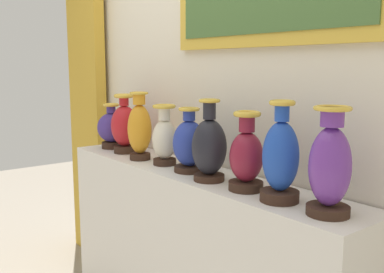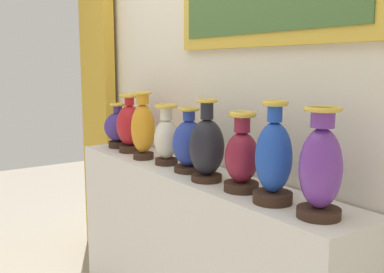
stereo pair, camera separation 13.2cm
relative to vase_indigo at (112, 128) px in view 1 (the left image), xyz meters
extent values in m
cube|color=silver|center=(0.84, 0.01, -0.61)|extent=(2.01, 0.36, 0.95)
cube|color=beige|center=(0.84, 0.25, 0.33)|extent=(3.72, 0.10, 2.83)
cube|color=gold|center=(-0.62, 0.13, 0.15)|extent=(0.47, 0.08, 2.48)
cylinder|color=#382319|center=(0.00, 0.00, -0.11)|extent=(0.13, 0.13, 0.04)
ellipsoid|color=#3F2D7F|center=(0.00, 0.00, 0.00)|extent=(0.18, 0.18, 0.19)
cylinder|color=#3F2D7F|center=(0.00, 0.00, 0.13)|extent=(0.06, 0.06, 0.05)
torus|color=gold|center=(0.00, 0.00, 0.15)|extent=(0.10, 0.10, 0.02)
cylinder|color=#382319|center=(0.19, -0.01, -0.11)|extent=(0.14, 0.14, 0.04)
ellipsoid|color=red|center=(0.19, -0.01, 0.04)|extent=(0.17, 0.17, 0.25)
cylinder|color=red|center=(0.19, -0.01, 0.19)|extent=(0.06, 0.06, 0.06)
torus|color=gold|center=(0.19, -0.01, 0.22)|extent=(0.12, 0.12, 0.02)
cylinder|color=#382319|center=(0.42, -0.05, -0.11)|extent=(0.12, 0.12, 0.04)
ellipsoid|color=orange|center=(0.42, -0.05, 0.04)|extent=(0.14, 0.14, 0.28)
cylinder|color=orange|center=(0.42, -0.05, 0.22)|extent=(0.07, 0.07, 0.06)
torus|color=gold|center=(0.42, -0.05, 0.25)|extent=(0.11, 0.11, 0.01)
cylinder|color=#382319|center=(0.62, -0.01, -0.12)|extent=(0.12, 0.12, 0.03)
ellipsoid|color=beige|center=(0.62, -0.01, 0.01)|extent=(0.13, 0.13, 0.21)
cylinder|color=beige|center=(0.62, -0.01, 0.15)|extent=(0.06, 0.06, 0.07)
torus|color=gold|center=(0.62, -0.01, 0.19)|extent=(0.12, 0.12, 0.02)
cylinder|color=#382319|center=(0.84, -0.01, -0.12)|extent=(0.15, 0.15, 0.03)
ellipsoid|color=#263899|center=(0.84, -0.01, 0.01)|extent=(0.17, 0.17, 0.23)
cylinder|color=#263899|center=(0.84, -0.01, 0.16)|extent=(0.06, 0.06, 0.06)
torus|color=gold|center=(0.84, -0.01, 0.19)|extent=(0.11, 0.11, 0.02)
cylinder|color=#382319|center=(1.04, -0.05, -0.12)|extent=(0.15, 0.15, 0.03)
ellipsoid|color=black|center=(1.04, -0.05, 0.03)|extent=(0.16, 0.16, 0.26)
cylinder|color=black|center=(1.04, -0.05, 0.20)|extent=(0.06, 0.06, 0.09)
torus|color=gold|center=(1.04, -0.05, 0.24)|extent=(0.10, 0.10, 0.02)
cylinder|color=#382319|center=(1.26, -0.03, -0.11)|extent=(0.15, 0.15, 0.04)
ellipsoid|color=maroon|center=(1.26, -0.03, 0.01)|extent=(0.15, 0.15, 0.22)
cylinder|color=maroon|center=(1.26, -0.03, 0.16)|extent=(0.07, 0.07, 0.08)
torus|color=gold|center=(1.26, -0.03, 0.20)|extent=(0.12, 0.12, 0.02)
cylinder|color=#382319|center=(1.46, -0.04, -0.11)|extent=(0.16, 0.16, 0.04)
ellipsoid|color=#1E47B2|center=(1.46, -0.04, 0.05)|extent=(0.14, 0.14, 0.28)
cylinder|color=#1E47B2|center=(1.46, -0.04, 0.22)|extent=(0.06, 0.06, 0.07)
torus|color=gold|center=(1.46, -0.04, 0.26)|extent=(0.10, 0.10, 0.02)
cylinder|color=#382319|center=(1.68, -0.03, -0.11)|extent=(0.16, 0.16, 0.03)
ellipsoid|color=#6B3393|center=(1.68, -0.03, 0.05)|extent=(0.15, 0.15, 0.29)
cylinder|color=#6B3393|center=(1.68, -0.03, 0.22)|extent=(0.08, 0.08, 0.06)
torus|color=gold|center=(1.68, -0.03, 0.25)|extent=(0.13, 0.13, 0.02)
camera|label=1|loc=(2.61, -1.39, 0.40)|focal=42.31mm
camera|label=2|loc=(2.69, -1.28, 0.40)|focal=42.31mm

